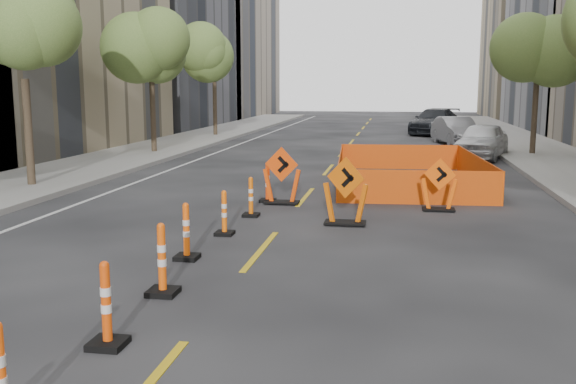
% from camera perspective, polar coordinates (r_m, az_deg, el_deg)
% --- Properties ---
extents(ground_plane, '(140.00, 140.00, 0.00)m').
position_cam_1_polar(ground_plane, '(8.62, -8.12, -11.83)').
color(ground_plane, black).
extents(sidewalk_left, '(4.00, 90.00, 0.15)m').
position_cam_1_polar(sidewalk_left, '(22.97, -20.49, 1.27)').
color(sidewalk_left, gray).
rests_on(sidewalk_left, ground).
extents(bld_left_d, '(12.00, 16.00, 14.00)m').
position_cam_1_polar(bld_left_d, '(50.89, -13.24, 13.62)').
color(bld_left_d, '#4C4C51').
rests_on(bld_left_d, ground).
extents(bld_left_e, '(12.00, 20.00, 20.00)m').
position_cam_1_polar(bld_left_e, '(66.54, -7.67, 15.35)').
color(bld_left_e, gray).
rests_on(bld_left_e, ground).
extents(bld_right_e, '(12.00, 14.00, 16.00)m').
position_cam_1_polar(bld_right_e, '(67.98, 22.60, 12.90)').
color(bld_right_e, tan).
rests_on(bld_right_e, ground).
extents(tree_l_b, '(2.80, 2.80, 5.95)m').
position_cam_1_polar(tree_l_b, '(20.79, -22.57, 12.66)').
color(tree_l_b, '#382B1E').
rests_on(tree_l_b, ground).
extents(tree_l_c, '(2.80, 2.80, 5.95)m').
position_cam_1_polar(tree_l_c, '(29.75, -12.09, 11.99)').
color(tree_l_c, '#382B1E').
rests_on(tree_l_c, ground).
extents(tree_l_d, '(2.80, 2.80, 5.95)m').
position_cam_1_polar(tree_l_d, '(39.21, -6.58, 11.48)').
color(tree_l_d, '#382B1E').
rests_on(tree_l_d, ground).
extents(tree_r_c, '(2.80, 2.80, 5.95)m').
position_cam_1_polar(tree_r_c, '(30.25, 21.37, 11.52)').
color(tree_r_c, '#382B1E').
rests_on(tree_r_c, ground).
extents(channelizer_1, '(0.42, 0.42, 1.06)m').
position_cam_1_polar(channelizer_1, '(6.53, -24.25, -14.79)').
color(channelizer_1, '#FD500A').
rests_on(channelizer_1, ground).
extents(channelizer_2, '(0.42, 0.42, 1.07)m').
position_cam_1_polar(channelizer_2, '(8.07, -15.86, -9.58)').
color(channelizer_2, '#DD4309').
rests_on(channelizer_2, ground).
extents(channelizer_3, '(0.44, 0.44, 1.11)m').
position_cam_1_polar(channelizer_3, '(9.80, -11.15, -5.87)').
color(channelizer_3, '#EE520A').
rests_on(channelizer_3, ground).
extents(channelizer_4, '(0.41, 0.41, 1.05)m').
position_cam_1_polar(channelizer_4, '(11.70, -9.03, -3.46)').
color(channelizer_4, '#FA570A').
rests_on(channelizer_4, ground).
extents(channelizer_5, '(0.38, 0.38, 0.95)m').
position_cam_1_polar(channelizer_5, '(13.50, -5.69, -1.85)').
color(channelizer_5, '#FC620A').
rests_on(channelizer_5, ground).
extents(channelizer_6, '(0.38, 0.38, 0.96)m').
position_cam_1_polar(channelizer_6, '(15.35, -3.32, -0.43)').
color(channelizer_6, '#E65F09').
rests_on(channelizer_6, ground).
extents(channelizer_7, '(0.41, 0.41, 1.04)m').
position_cam_1_polar(channelizer_7, '(17.24, -1.83, 0.80)').
color(channelizer_7, red).
rests_on(channelizer_7, ground).
extents(chevron_sign_left, '(1.10, 0.76, 1.52)m').
position_cam_1_polar(chevron_sign_left, '(16.92, -0.56, 1.47)').
color(chevron_sign_left, '#E74309').
rests_on(chevron_sign_left, ground).
extents(chevron_sign_center, '(1.19, 0.98, 1.55)m').
position_cam_1_polar(chevron_sign_center, '(14.43, 5.14, 0.09)').
color(chevron_sign_center, '#D95909').
rests_on(chevron_sign_center, ground).
extents(chevron_sign_right, '(1.01, 0.79, 1.33)m').
position_cam_1_polar(chevron_sign_right, '(16.43, 13.31, 0.64)').
color(chevron_sign_right, '#FF590A').
rests_on(chevron_sign_right, ground).
extents(safety_fence, '(4.80, 7.60, 0.92)m').
position_cam_1_polar(safety_fence, '(20.83, 10.58, 1.98)').
color(safety_fence, orange).
rests_on(safety_fence, ground).
extents(parked_car_near, '(3.05, 4.78, 1.52)m').
position_cam_1_polar(parked_car_near, '(28.95, 16.84, 4.40)').
color(parked_car_near, silver).
rests_on(parked_car_near, ground).
extents(parked_car_mid, '(2.48, 4.67, 1.46)m').
position_cam_1_polar(parked_car_mid, '(35.08, 14.72, 5.28)').
color(parked_car_mid, gray).
rests_on(parked_car_mid, ground).
extents(parked_car_far, '(3.83, 6.03, 1.63)m').
position_cam_1_polar(parked_car_far, '(42.31, 12.93, 6.13)').
color(parked_car_far, black).
rests_on(parked_car_far, ground).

